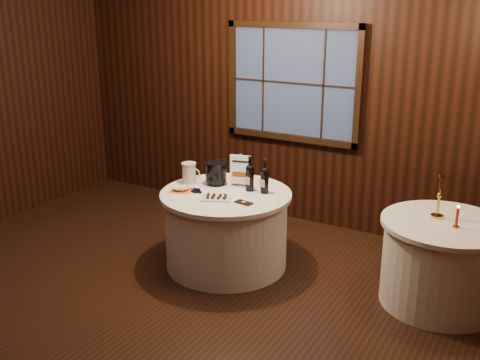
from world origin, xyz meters
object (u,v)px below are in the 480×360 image
Objects in this scene: port_bottle_left at (250,176)px; ice_bucket at (216,173)px; brass_candlestick at (439,202)px; red_candle at (457,219)px; port_bottle_right at (265,179)px; glass_pitcher at (189,173)px; side_table at (441,263)px; sign_stand at (240,175)px; chocolate_box at (244,203)px; chocolate_plate at (217,197)px; cracker_bowl at (181,188)px; main_table at (226,229)px; grape_bunch at (196,191)px.

port_bottle_left reaches higher than ice_bucket.
brass_candlestick reaches higher than red_candle.
port_bottle_right reaches higher than glass_pitcher.
side_table is 5.45× the size of red_candle.
sign_stand is 0.26m from ice_bucket.
chocolate_box is at bearing -33.38° from ice_bucket.
chocolate_plate reaches higher than chocolate_box.
chocolate_plate is 2.23× the size of cracker_bowl.
red_candle is (0.18, -0.16, -0.06)m from brass_candlestick.
chocolate_plate is (-1.98, -0.50, 0.40)m from side_table.
main_table is 0.58m from ice_bucket.
glass_pitcher reaches higher than grape_bunch.
glass_pitcher is (-0.80, -0.12, -0.04)m from port_bottle_right.
main_table is at bearing -15.66° from glass_pitcher.
main_table is 0.68m from glass_pitcher.
cracker_bowl is at bearing -170.40° from chocolate_box.
port_bottle_left is 1.92m from red_candle.
cracker_bowl is at bearing -157.36° from main_table.
sign_stand is 1.01× the size of port_bottle_right.
grape_bunch is at bearing -133.54° from port_bottle_left.
port_bottle_right reaches higher than ice_bucket.
port_bottle_left is 1.62× the size of glass_pitcher.
red_candle is (2.34, 0.35, 0.06)m from grape_bunch.
side_table is 2.32m from grape_bunch.
main_table is 6.00× the size of glass_pitcher.
chocolate_plate is at bearing -83.75° from main_table.
side_table is at bearing 3.39° from ice_bucket.
port_bottle_right is (0.16, 0.01, -0.00)m from port_bottle_left.
sign_stand is 2.29× the size of cracker_bowl.
cracker_bowl is 0.75× the size of red_candle.
glass_pitcher is at bearing -176.77° from red_candle.
brass_candlestick is at bearing 13.50° from grape_bunch.
chocolate_plate is 0.85× the size of brass_candlestick.
main_table is 5.53× the size of ice_bucket.
port_bottle_right is at bearing 29.73° from grape_bunch.
chocolate_plate is 1.55× the size of glass_pitcher.
port_bottle_right reaches higher than chocolate_box.
port_bottle_right is at bearing 25.50° from cracker_bowl.
brass_candlestick is (2.13, 0.20, 0.02)m from ice_bucket.
port_bottle_left is 2.10× the size of chocolate_box.
port_bottle_right is 0.38m from chocolate_box.
glass_pitcher is 2.40m from brass_candlestick.
glass_pitcher is at bearing -174.51° from side_table.
port_bottle_right is at bearing 0.25° from glass_pitcher.
red_candle is (1.79, 0.38, 0.07)m from chocolate_box.
chocolate_plate is 0.44m from cracker_bowl.
grape_bunch is (-0.42, -0.32, -0.13)m from port_bottle_left.
glass_pitcher is 0.26m from cracker_bowl.
cracker_bowl is (-0.17, -0.03, 0.00)m from grape_bunch.
glass_pitcher reaches higher than chocolate_plate.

